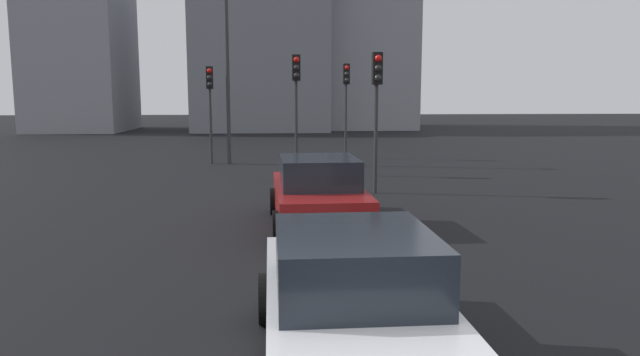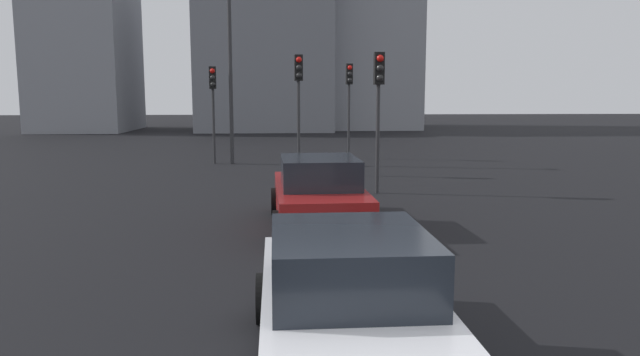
% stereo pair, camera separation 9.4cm
% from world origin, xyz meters
% --- Properties ---
extents(car_red_lead, '(4.52, 2.12, 1.53)m').
position_xyz_m(car_red_lead, '(8.79, -0.10, 0.74)').
color(car_red_lead, maroon).
rests_on(car_red_lead, ground_plane).
extents(car_white_second, '(4.21, 2.00, 1.52)m').
position_xyz_m(car_white_second, '(2.12, 0.01, 0.73)').
color(car_white_second, silver).
rests_on(car_white_second, ground_plane).
extents(traffic_light_near_left, '(0.32, 0.30, 4.18)m').
position_xyz_m(traffic_light_near_left, '(22.27, -2.27, 3.00)').
color(traffic_light_near_left, '#2D2D30').
rests_on(traffic_light_near_left, ground_plane).
extents(traffic_light_near_right, '(0.32, 0.30, 4.22)m').
position_xyz_m(traffic_light_near_right, '(17.12, 0.09, 3.03)').
color(traffic_light_near_right, '#2D2D30').
rests_on(traffic_light_near_right, ground_plane).
extents(traffic_light_far_left, '(0.32, 0.29, 4.02)m').
position_xyz_m(traffic_light_far_left, '(12.98, -2.07, 2.90)').
color(traffic_light_far_left, '#2D2D30').
rests_on(traffic_light_far_left, ground_plane).
extents(traffic_light_far_right, '(0.33, 0.31, 3.97)m').
position_xyz_m(traffic_light_far_right, '(20.67, 3.48, 2.86)').
color(traffic_light_far_right, '#2D2D30').
rests_on(traffic_light_far_right, ground_plane).
extents(street_lamp_kerbside, '(0.56, 0.36, 8.18)m').
position_xyz_m(street_lamp_kerbside, '(20.66, 2.76, 4.76)').
color(street_lamp_kerbside, '#2D2D30').
rests_on(street_lamp_kerbside, ground_plane).
extents(building_facade_left, '(9.82, 8.91, 15.92)m').
position_xyz_m(building_facade_left, '(46.88, -6.00, 7.96)').
color(building_facade_left, gray).
rests_on(building_facade_left, ground_plane).
extents(building_facade_center, '(12.25, 10.42, 14.16)m').
position_xyz_m(building_facade_center, '(45.87, 2.00, 7.08)').
color(building_facade_center, slate).
rests_on(building_facade_center, ground_plane).
extents(building_facade_right, '(8.90, 6.82, 14.58)m').
position_xyz_m(building_facade_right, '(44.17, 16.00, 7.29)').
color(building_facade_right, gray).
rests_on(building_facade_right, ground_plane).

